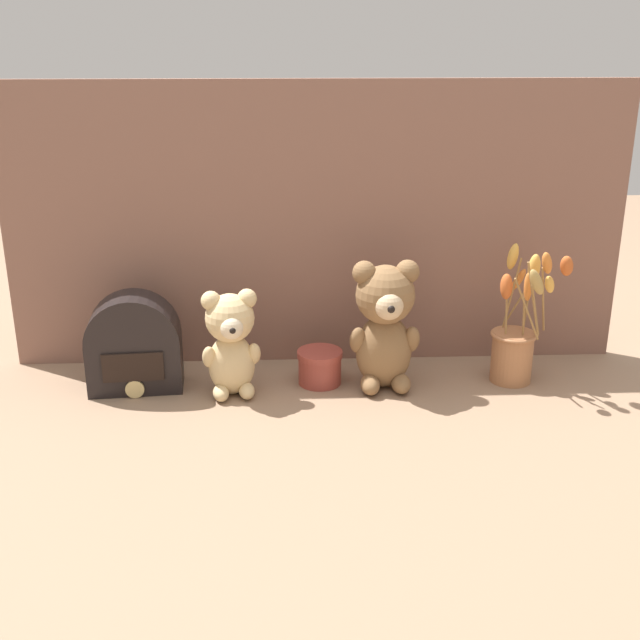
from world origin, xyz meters
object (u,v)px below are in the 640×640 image
at_px(decorative_tin_tall, 318,367).
at_px(teddy_bear_medium, 231,341).
at_px(flower_vase, 516,339).
at_px(teddy_bear_large, 385,323).
at_px(vintage_radio, 134,348).

bearing_deg(decorative_tin_tall, teddy_bear_medium, -165.54).
xyz_separation_m(flower_vase, decorative_tin_tall, (-0.42, 0.01, -0.06)).
xyz_separation_m(teddy_bear_medium, decorative_tin_tall, (0.18, 0.05, -0.08)).
relative_size(teddy_bear_medium, decorative_tin_tall, 2.34).
bearing_deg(decorative_tin_tall, teddy_bear_large, -10.14).
bearing_deg(decorative_tin_tall, flower_vase, -1.20).
bearing_deg(vintage_radio, flower_vase, -0.10).
height_order(vintage_radio, decorative_tin_tall, vintage_radio).
distance_m(flower_vase, vintage_radio, 0.81).
relative_size(teddy_bear_large, decorative_tin_tall, 2.86).
bearing_deg(teddy_bear_medium, vintage_radio, 169.20).
bearing_deg(teddy_bear_large, vintage_radio, 178.12).
xyz_separation_m(teddy_bear_large, teddy_bear_medium, (-0.32, -0.02, -0.03)).
xyz_separation_m(teddy_bear_medium, flower_vase, (0.60, 0.04, -0.02)).
xyz_separation_m(teddy_bear_medium, vintage_radio, (-0.21, 0.04, -0.03)).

